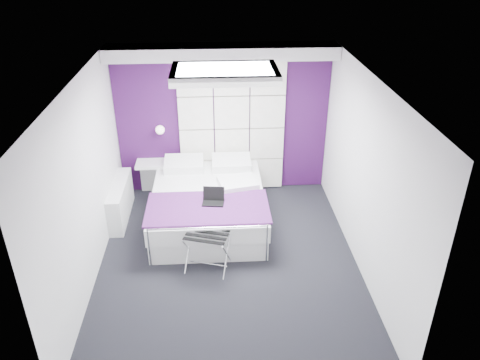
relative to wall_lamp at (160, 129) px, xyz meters
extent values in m
plane|color=black|center=(1.05, -2.06, -1.22)|extent=(4.40, 4.40, 0.00)
plane|color=white|center=(1.05, -2.06, 1.38)|extent=(4.40, 4.40, 0.00)
plane|color=silver|center=(1.05, 0.14, 0.08)|extent=(3.60, 0.00, 3.60)
plane|color=silver|center=(-0.75, -2.06, 0.08)|extent=(0.00, 4.40, 4.40)
plane|color=silver|center=(2.85, -2.06, 0.08)|extent=(0.00, 4.40, 4.40)
cube|color=#380F43|center=(1.05, 0.13, 0.08)|extent=(3.58, 0.02, 2.58)
cube|color=white|center=(1.05, -0.11, 1.28)|extent=(3.58, 0.50, 0.20)
sphere|color=white|center=(0.00, 0.00, 0.00)|extent=(0.15, 0.15, 0.15)
cube|color=white|center=(-0.64, -0.76, -0.92)|extent=(0.22, 1.20, 0.60)
cube|color=white|center=(0.77, -1.01, -1.06)|extent=(1.68, 2.10, 0.31)
cube|color=white|center=(0.77, -1.01, -0.77)|extent=(1.72, 2.14, 0.26)
cube|color=#4C185A|center=(0.77, -1.53, -0.63)|extent=(1.78, 0.94, 0.03)
cube|color=white|center=(-0.21, -0.04, -0.61)|extent=(0.50, 0.39, 0.06)
cube|color=black|center=(0.76, -2.15, -0.67)|extent=(0.57, 0.42, 0.01)
cube|color=black|center=(0.85, -1.44, -0.60)|extent=(0.31, 0.22, 0.02)
cube|color=black|center=(0.85, -1.33, -0.49)|extent=(0.31, 0.01, 0.21)
camera|label=1|loc=(0.89, -7.33, 2.93)|focal=35.00mm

